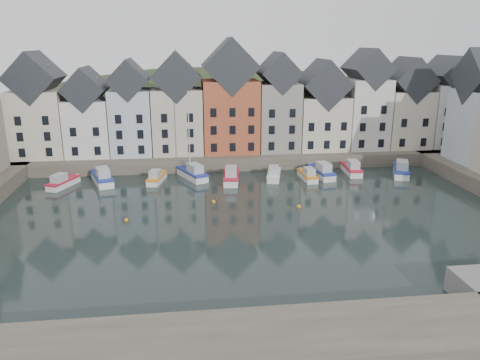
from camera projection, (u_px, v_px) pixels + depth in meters
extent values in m
plane|color=black|center=(255.00, 226.00, 50.42)|extent=(260.00, 260.00, 0.00)
cube|color=#4C463A|center=(229.00, 153.00, 78.68)|extent=(90.00, 16.00, 2.00)
cube|color=#4C463A|center=(147.00, 356.00, 28.05)|extent=(50.00, 6.00, 2.00)
ellipsoid|color=#29361B|center=(218.00, 207.00, 108.84)|extent=(153.60, 70.40, 64.00)
sphere|color=black|center=(150.00, 95.00, 94.79)|extent=(5.77, 5.77, 5.77)
sphere|color=black|center=(322.00, 90.00, 108.77)|extent=(5.27, 5.27, 5.27)
sphere|color=black|center=(361.00, 94.00, 103.41)|extent=(5.07, 5.07, 5.07)
sphere|color=black|center=(282.00, 95.00, 102.35)|extent=(5.01, 5.01, 5.01)
sphere|color=black|center=(38.00, 103.00, 98.07)|extent=(3.94, 3.94, 3.94)
sphere|color=black|center=(337.00, 91.00, 108.71)|extent=(5.21, 5.21, 5.21)
sphere|color=black|center=(225.00, 92.00, 104.07)|extent=(5.45, 5.45, 5.45)
sphere|color=black|center=(398.00, 100.00, 98.69)|extent=(4.49, 4.49, 4.49)
cube|color=beige|center=(41.00, 123.00, 71.69)|extent=(7.67, 8.00, 10.07)
cube|color=black|center=(35.00, 77.00, 69.72)|extent=(7.67, 8.16, 7.67)
cube|color=silver|center=(90.00, 127.00, 72.74)|extent=(6.56, 8.00, 8.61)
cube|color=black|center=(86.00, 88.00, 71.05)|extent=(6.56, 8.16, 6.56)
cube|color=#B3BEC7|center=(132.00, 122.00, 73.29)|extent=(6.20, 8.00, 10.02)
cube|color=black|center=(129.00, 79.00, 71.42)|extent=(6.20, 8.16, 6.20)
cube|color=#BDB3A0|center=(178.00, 121.00, 74.10)|extent=(7.70, 8.00, 10.08)
cube|color=black|center=(176.00, 76.00, 72.12)|extent=(7.70, 8.16, 7.70)
cube|color=#AA4D30|center=(230.00, 116.00, 74.89)|extent=(8.69, 8.00, 11.28)
cube|color=black|center=(230.00, 66.00, 72.67)|extent=(8.69, 8.16, 8.69)
cube|color=gray|center=(277.00, 116.00, 75.85)|extent=(6.43, 8.00, 10.78)
cube|color=black|center=(278.00, 73.00, 73.86)|extent=(6.43, 8.16, 6.43)
cube|color=beige|center=(320.00, 122.00, 77.01)|extent=(7.88, 8.00, 8.56)
cube|color=black|center=(322.00, 84.00, 75.23)|extent=(7.88, 8.16, 7.88)
cube|color=silver|center=(364.00, 113.00, 77.47)|extent=(6.50, 8.00, 11.27)
cube|color=black|center=(367.00, 69.00, 75.40)|extent=(6.50, 8.16, 6.50)
cube|color=beige|center=(404.00, 118.00, 78.55)|extent=(7.23, 8.00, 9.32)
cube|color=black|center=(407.00, 79.00, 76.71)|extent=(7.23, 8.16, 7.23)
cube|color=silver|center=(442.00, 115.00, 79.20)|extent=(6.18, 8.00, 10.32)
cube|color=black|center=(447.00, 74.00, 77.29)|extent=(6.18, 8.16, 6.18)
sphere|color=orange|center=(214.00, 202.00, 57.53)|extent=(0.50, 0.50, 0.50)
sphere|color=orange|center=(299.00, 207.00, 55.83)|extent=(0.50, 0.50, 0.50)
sphere|color=orange|center=(126.00, 220.00, 51.62)|extent=(0.50, 0.50, 0.50)
cube|color=silver|center=(64.00, 184.00, 64.00)|extent=(3.63, 5.71, 1.01)
cube|color=red|center=(63.00, 180.00, 63.84)|extent=(3.76, 5.85, 0.23)
cube|color=#A6AAAE|center=(59.00, 178.00, 62.92)|extent=(2.03, 2.52, 1.10)
cube|color=silver|center=(102.00, 180.00, 65.64)|extent=(4.06, 7.06, 1.24)
cube|color=navy|center=(102.00, 175.00, 65.45)|extent=(4.21, 7.23, 0.28)
cube|color=#A6AAAE|center=(103.00, 173.00, 64.38)|extent=(2.35, 3.07, 1.35)
cube|color=silver|center=(157.00, 180.00, 66.14)|extent=(2.70, 5.51, 0.97)
cube|color=orange|center=(157.00, 176.00, 65.99)|extent=(2.80, 5.63, 0.22)
cube|color=#A6AAAE|center=(155.00, 174.00, 65.08)|extent=(1.66, 2.33, 1.06)
cube|color=silver|center=(192.00, 176.00, 67.84)|extent=(4.50, 6.76, 1.20)
cube|color=navy|center=(192.00, 171.00, 67.65)|extent=(4.65, 6.92, 0.27)
cube|color=#A6AAAE|center=(195.00, 169.00, 66.66)|extent=(2.47, 3.01, 1.31)
cylinder|color=silver|center=(189.00, 133.00, 66.61)|extent=(0.15, 0.15, 11.98)
cube|color=silver|center=(231.00, 179.00, 66.39)|extent=(2.79, 6.77, 1.21)
cube|color=red|center=(231.00, 174.00, 66.21)|extent=(2.92, 6.92, 0.27)
cube|color=#A6AAAE|center=(231.00, 172.00, 65.07)|extent=(1.86, 2.80, 1.32)
cube|color=silver|center=(274.00, 176.00, 67.78)|extent=(2.96, 5.87, 1.03)
cube|color=silver|center=(274.00, 172.00, 67.62)|extent=(3.08, 6.00, 0.23)
cube|color=#A6AAAE|center=(274.00, 170.00, 66.66)|extent=(1.81, 2.50, 1.13)
cube|color=silver|center=(307.00, 177.00, 67.38)|extent=(1.81, 5.34, 0.97)
cube|color=orange|center=(308.00, 174.00, 67.23)|extent=(1.90, 5.45, 0.22)
cube|color=#A6AAAE|center=(309.00, 172.00, 66.33)|extent=(1.32, 2.16, 1.06)
cube|color=silver|center=(320.00, 174.00, 68.81)|extent=(2.84, 6.66, 1.18)
cube|color=navy|center=(321.00, 170.00, 68.62)|extent=(2.96, 6.80, 0.27)
cube|color=#A6AAAE|center=(324.00, 167.00, 67.54)|extent=(1.86, 2.77, 1.29)
cube|color=silver|center=(351.00, 171.00, 70.53)|extent=(2.26, 6.21, 1.12)
cube|color=red|center=(351.00, 167.00, 70.36)|extent=(2.37, 6.34, 0.25)
cube|color=#A6AAAE|center=(353.00, 164.00, 69.31)|extent=(1.59, 2.53, 1.22)
cube|color=silver|center=(401.00, 172.00, 69.55)|extent=(4.45, 6.98, 1.23)
cube|color=navy|center=(401.00, 168.00, 69.36)|extent=(4.61, 7.15, 0.28)
cube|color=#A6AAAE|center=(402.00, 165.00, 68.24)|extent=(2.48, 3.09, 1.34)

